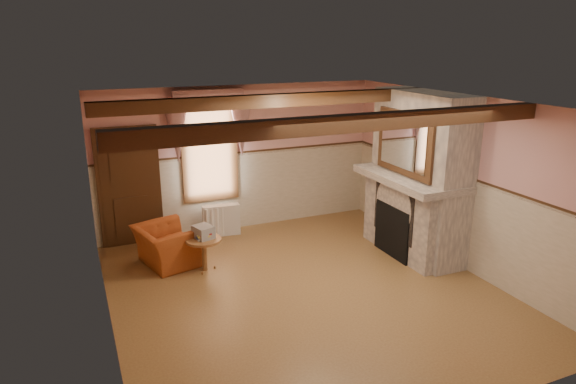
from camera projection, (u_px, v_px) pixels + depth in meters
name	position (u px, v px, depth m)	size (l,w,h in m)	color
floor	(305.00, 291.00, 7.68)	(5.50, 6.00, 0.01)	brown
ceiling	(307.00, 103.00, 6.87)	(5.50, 6.00, 0.01)	silver
wall_back	(240.00, 158.00, 9.91)	(5.50, 0.02, 2.80)	#CF918F
wall_front	(448.00, 295.00, 4.64)	(5.50, 0.02, 2.80)	#CF918F
wall_left	(102.00, 229.00, 6.23)	(0.02, 6.00, 2.80)	#CF918F
wall_right	(459.00, 181.00, 8.32)	(0.02, 6.00, 2.80)	#CF918F
wainscot	(306.00, 244.00, 7.46)	(5.50, 6.00, 1.50)	beige
chair_rail	(306.00, 195.00, 7.25)	(5.50, 6.00, 0.08)	black
firebox	(396.00, 230.00, 8.84)	(0.20, 0.95, 0.90)	black
armchair	(167.00, 245.00, 8.51)	(1.01, 0.88, 0.66)	#994219
side_table	(204.00, 255.00, 8.29)	(0.57, 0.57, 0.55)	brown
book_stack	(203.00, 232.00, 8.22)	(0.26, 0.32, 0.20)	#B7AD8C
radiator	(221.00, 220.00, 9.78)	(0.70, 0.18, 0.60)	silver
bowl	(407.00, 171.00, 8.75)	(0.31, 0.31, 0.08)	brown
mantel_clock	(385.00, 159.00, 9.33)	(0.14, 0.24, 0.20)	black
oil_lamp	(404.00, 164.00, 8.80)	(0.11, 0.11, 0.28)	gold
candle_red	(427.00, 176.00, 8.26)	(0.06, 0.06, 0.16)	#9E1E13
jar_yellow	(429.00, 178.00, 8.23)	(0.06, 0.06, 0.12)	yellow
fireplace	(420.00, 175.00, 8.72)	(0.85, 2.00, 2.80)	gray
mantel	(411.00, 178.00, 8.67)	(1.05, 2.05, 0.12)	gray
overmantel_mirror	(404.00, 143.00, 8.42)	(0.06, 1.44, 1.04)	silver
door	(130.00, 189.00, 9.16)	(1.10, 0.10, 2.10)	black
window	(209.00, 148.00, 9.59)	(1.06, 0.08, 2.02)	white
window_drapes	(209.00, 117.00, 9.33)	(1.30, 0.14, 1.40)	gray
ceiling_beam_front	(352.00, 123.00, 5.85)	(5.50, 0.18, 0.20)	black
ceiling_beam_back	(274.00, 101.00, 7.96)	(5.50, 0.18, 0.20)	black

